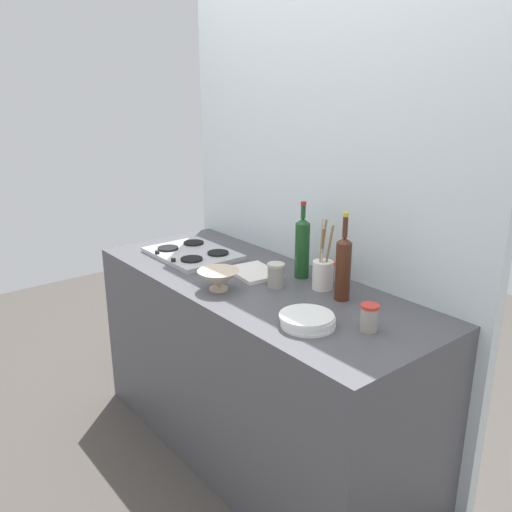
% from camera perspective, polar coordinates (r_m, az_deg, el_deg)
% --- Properties ---
extents(ground_plane, '(6.00, 6.00, 0.00)m').
position_cam_1_polar(ground_plane, '(2.92, 0.00, -19.41)').
color(ground_plane, '#47423D').
rests_on(ground_plane, ground).
extents(counter_block, '(1.80, 0.70, 0.90)m').
position_cam_1_polar(counter_block, '(2.67, 0.00, -11.72)').
color(counter_block, '#4C4C51').
rests_on(counter_block, ground).
extents(backsplash_panel, '(1.90, 0.06, 2.45)m').
position_cam_1_polar(backsplash_panel, '(2.63, 6.50, 5.88)').
color(backsplash_panel, silver).
rests_on(backsplash_panel, ground).
extents(stovetop_hob, '(0.46, 0.35, 0.04)m').
position_cam_1_polar(stovetop_hob, '(2.84, -6.68, 0.28)').
color(stovetop_hob, '#B2B2B7').
rests_on(stovetop_hob, counter_block).
extents(plate_stack, '(0.21, 0.21, 0.05)m').
position_cam_1_polar(plate_stack, '(2.04, 5.44, -6.73)').
color(plate_stack, white).
rests_on(plate_stack, counter_block).
extents(wine_bottle_leftmost, '(0.07, 0.07, 0.36)m').
position_cam_1_polar(wine_bottle_leftmost, '(2.49, 4.89, 0.95)').
color(wine_bottle_leftmost, '#19471E').
rests_on(wine_bottle_leftmost, counter_block).
extents(wine_bottle_mid_left, '(0.07, 0.07, 0.37)m').
position_cam_1_polar(wine_bottle_mid_left, '(2.25, 9.15, -1.15)').
color(wine_bottle_mid_left, '#472314').
rests_on(wine_bottle_mid_left, counter_block).
extents(mixing_bowl, '(0.18, 0.18, 0.09)m').
position_cam_1_polar(mixing_bowl, '(2.36, -3.96, -2.46)').
color(mixing_bowl, beige).
rests_on(mixing_bowl, counter_block).
extents(utensil_crock, '(0.09, 0.09, 0.32)m').
position_cam_1_polar(utensil_crock, '(2.38, 7.03, -1.78)').
color(utensil_crock, silver).
rests_on(utensil_crock, counter_block).
extents(condiment_jar_front, '(0.07, 0.07, 0.10)m').
position_cam_1_polar(condiment_jar_front, '(2.02, 11.78, -6.38)').
color(condiment_jar_front, '#9E998C').
rests_on(condiment_jar_front, counter_block).
extents(condiment_jar_rear, '(0.08, 0.08, 0.11)m').
position_cam_1_polar(condiment_jar_rear, '(2.39, 2.10, -2.01)').
color(condiment_jar_rear, '#9E998C').
rests_on(condiment_jar_rear, counter_block).
extents(condiment_jar_spare, '(0.06, 0.06, 0.10)m').
position_cam_1_polar(condiment_jar_spare, '(2.48, 7.68, -1.60)').
color(condiment_jar_spare, '#9E998C').
rests_on(condiment_jar_spare, counter_block).
extents(cutting_board, '(0.27, 0.22, 0.02)m').
position_cam_1_polar(cutting_board, '(2.56, -0.22, -1.74)').
color(cutting_board, silver).
rests_on(cutting_board, counter_block).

